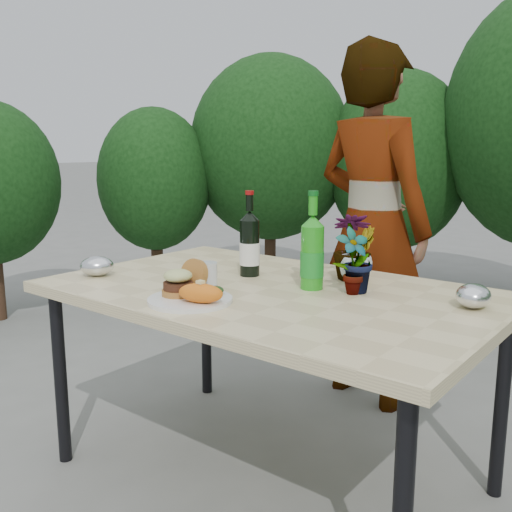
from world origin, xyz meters
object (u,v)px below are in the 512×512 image
Objects in this scene: patio_table at (270,303)px; wine_bottle at (250,245)px; dinner_plate at (190,300)px; person at (372,227)px.

wine_bottle is at bearing 148.27° from patio_table.
wine_bottle reaches higher than patio_table.
person is (0.03, 1.21, 0.11)m from dinner_plate.
person is (-0.05, 0.90, 0.18)m from patio_table.
wine_bottle reaches higher than dinner_plate.
dinner_plate reaches higher than patio_table.
dinner_plate is 0.16× the size of person.
patio_table is at bearing 74.31° from dinner_plate.
patio_table is 4.75× the size of wine_bottle.
patio_table is 0.34m from dinner_plate.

